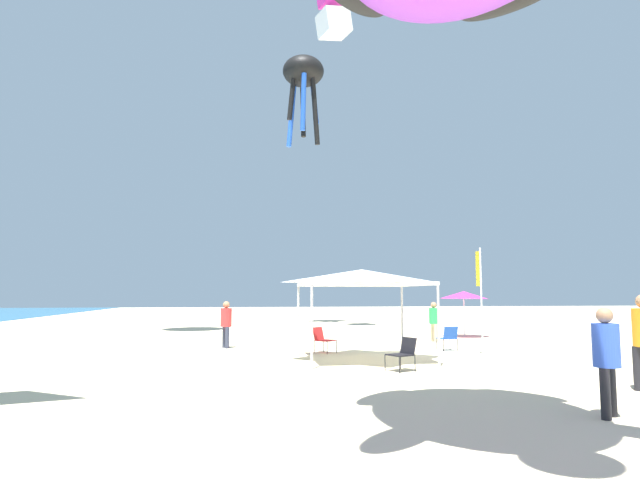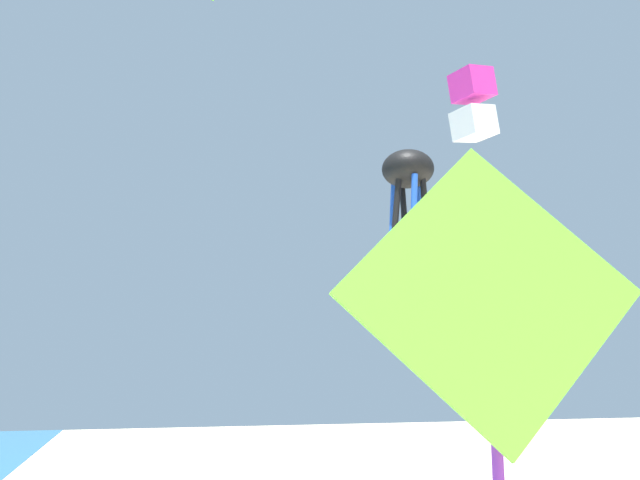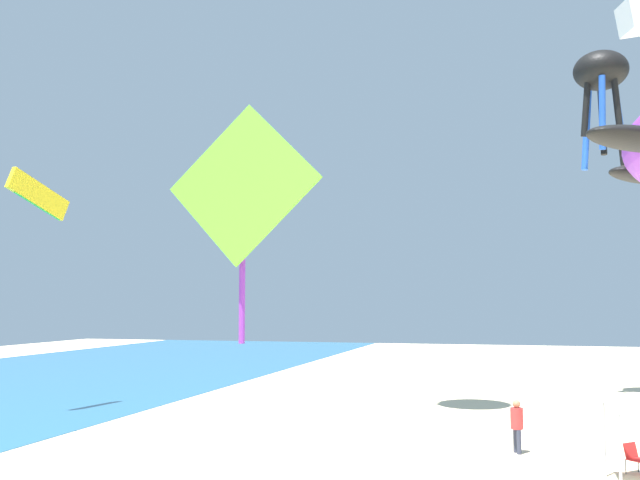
{
  "view_description": "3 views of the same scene",
  "coord_description": "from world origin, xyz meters",
  "px_view_note": "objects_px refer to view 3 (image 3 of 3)",
  "views": [
    {
      "loc": [
        -18.16,
        6.71,
        1.91
      ],
      "look_at": [
        -2.3,
        4.34,
        3.49
      ],
      "focal_mm": 30.64,
      "sensor_mm": 36.0,
      "label": 1
    },
    {
      "loc": [
        -15.48,
        15.51,
        6.23
      ],
      "look_at": [
        1.05,
        11.18,
        9.45
      ],
      "focal_mm": 38.11,
      "sensor_mm": 36.0,
      "label": 2
    },
    {
      "loc": [
        -22.35,
        7.01,
        4.7
      ],
      "look_at": [
        1.05,
        13.34,
        6.75
      ],
      "focal_mm": 40.99,
      "sensor_mm": 36.0,
      "label": 3
    }
  ],
  "objects_px": {
    "kite_parafoil_yellow": "(38,195)",
    "kite_octopus_black": "(601,77)",
    "folding_chair_right_of_tent": "(636,456)",
    "kite_diamond_lime": "(243,192)",
    "person_far_stroller": "(517,422)"
  },
  "relations": [
    {
      "from": "kite_diamond_lime",
      "to": "person_far_stroller",
      "type": "bearing_deg",
      "value": -118.03
    },
    {
      "from": "person_far_stroller",
      "to": "kite_diamond_lime",
      "type": "bearing_deg",
      "value": -45.09
    },
    {
      "from": "person_far_stroller",
      "to": "kite_octopus_black",
      "type": "xyz_separation_m",
      "value": [
        13.85,
        -4.34,
        14.87
      ]
    },
    {
      "from": "folding_chair_right_of_tent",
      "to": "kite_octopus_black",
      "type": "xyz_separation_m",
      "value": [
        15.84,
        -1.19,
        15.36
      ]
    },
    {
      "from": "kite_octopus_black",
      "to": "kite_parafoil_yellow",
      "type": "bearing_deg",
      "value": 0.17
    },
    {
      "from": "folding_chair_right_of_tent",
      "to": "person_far_stroller",
      "type": "height_order",
      "value": "person_far_stroller"
    },
    {
      "from": "kite_diamond_lime",
      "to": "kite_parafoil_yellow",
      "type": "xyz_separation_m",
      "value": [
        13.83,
        14.79,
        2.47
      ]
    },
    {
      "from": "folding_chair_right_of_tent",
      "to": "person_far_stroller",
      "type": "relative_size",
      "value": 0.5
    },
    {
      "from": "folding_chair_right_of_tent",
      "to": "kite_diamond_lime",
      "type": "height_order",
      "value": "kite_diamond_lime"
    },
    {
      "from": "kite_diamond_lime",
      "to": "kite_octopus_black",
      "type": "relative_size",
      "value": 0.8
    },
    {
      "from": "folding_chair_right_of_tent",
      "to": "kite_octopus_black",
      "type": "distance_m",
      "value": 22.09
    },
    {
      "from": "folding_chair_right_of_tent",
      "to": "kite_parafoil_yellow",
      "type": "height_order",
      "value": "kite_parafoil_yellow"
    },
    {
      "from": "kite_diamond_lime",
      "to": "kite_parafoil_yellow",
      "type": "height_order",
      "value": "kite_parafoil_yellow"
    },
    {
      "from": "kite_parafoil_yellow",
      "to": "kite_octopus_black",
      "type": "bearing_deg",
      "value": -54.82
    },
    {
      "from": "kite_parafoil_yellow",
      "to": "kite_octopus_black",
      "type": "xyz_separation_m",
      "value": [
        10.89,
        -24.1,
        6.56
      ]
    }
  ]
}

